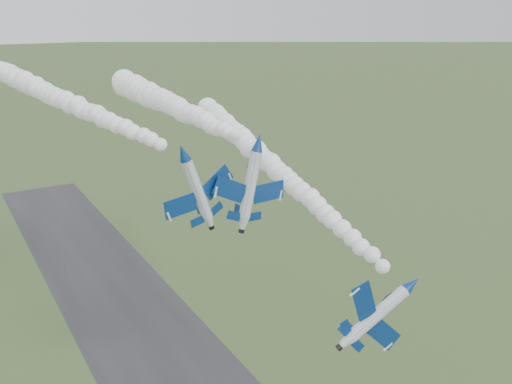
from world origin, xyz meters
TOP-DOWN VIEW (x-y plane):
  - jet_lead at (13.77, -2.38)m, footprint 5.56×12.10m
  - smoke_trail_jet_lead at (20.37, 39.17)m, footprint 13.21×78.17m
  - jet_pair_left at (-2.39, 22.70)m, footprint 10.59×13.29m
  - smoke_trail_jet_pair_left at (-8.57, 61.95)m, footprint 14.20×72.11m
  - jet_pair_right at (8.96, 23.08)m, footprint 11.62×14.24m
  - smoke_trail_jet_pair_right at (7.92, 53.36)m, footprint 8.68×53.45m

SIDE VIEW (x-z plane):
  - jet_lead at x=13.77m, z-range 27.36..35.90m
  - smoke_trail_jet_lead at x=20.37m, z-range 32.63..37.42m
  - jet_pair_right at x=8.96m, z-range 41.03..45.20m
  - jet_pair_left at x=-2.39m, z-range 41.05..45.46m
  - smoke_trail_jet_pair_right at x=7.92m, z-range 41.66..46.94m
  - smoke_trail_jet_pair_left at x=-8.57m, z-range 42.94..47.44m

